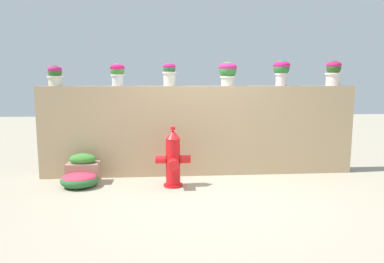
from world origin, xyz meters
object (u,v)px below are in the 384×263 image
at_px(potted_plant_5, 334,71).
at_px(fire_hydrant, 173,160).
at_px(flower_bush_left, 80,179).
at_px(potted_plant_4, 281,69).
at_px(potted_plant_0, 55,75).
at_px(potted_plant_3, 228,71).
at_px(planter_box, 83,169).
at_px(potted_plant_2, 169,72).
at_px(potted_plant_1, 117,72).

height_order(potted_plant_5, fire_hydrant, potted_plant_5).
bearing_deg(flower_bush_left, potted_plant_4, 11.21).
xyz_separation_m(potted_plant_0, potted_plant_3, (2.87, 0.00, 0.06)).
distance_m(potted_plant_0, flower_bush_left, 1.79).
relative_size(potted_plant_4, planter_box, 0.89).
distance_m(potted_plant_0, fire_hydrant, 2.41).
relative_size(potted_plant_4, flower_bush_left, 0.76).
xyz_separation_m(flower_bush_left, planter_box, (0.01, 0.22, 0.11)).
relative_size(potted_plant_2, flower_bush_left, 0.68).
height_order(potted_plant_3, flower_bush_left, potted_plant_3).
bearing_deg(potted_plant_4, potted_plant_3, -177.56).
bearing_deg(potted_plant_1, potted_plant_4, -0.16).
relative_size(potted_plant_0, potted_plant_3, 0.82).
bearing_deg(fire_hydrant, potted_plant_3, 36.36).
distance_m(potted_plant_2, potted_plant_3, 0.99).
bearing_deg(flower_bush_left, potted_plant_0, 126.87).
xyz_separation_m(potted_plant_2, potted_plant_5, (2.86, -0.05, 0.02)).
height_order(potted_plant_0, potted_plant_1, potted_plant_1).
xyz_separation_m(fire_hydrant, planter_box, (-1.43, 0.30, -0.19)).
xyz_separation_m(potted_plant_1, potted_plant_5, (3.73, -0.06, 0.02)).
bearing_deg(potted_plant_2, flower_bush_left, -154.57).
bearing_deg(potted_plant_2, potted_plant_5, -1.07).
bearing_deg(flower_bush_left, planter_box, 87.15).
distance_m(potted_plant_1, fire_hydrant, 1.79).
height_order(potted_plant_1, fire_hydrant, potted_plant_1).
height_order(potted_plant_1, planter_box, potted_plant_1).
relative_size(potted_plant_2, potted_plant_4, 0.89).
bearing_deg(potted_plant_1, fire_hydrant, -40.10).
bearing_deg(potted_plant_5, planter_box, -174.65).
height_order(potted_plant_0, planter_box, potted_plant_0).
relative_size(potted_plant_3, planter_box, 0.83).
bearing_deg(planter_box, flower_bush_left, -92.85).
bearing_deg(potted_plant_2, potted_plant_0, -178.53).
bearing_deg(fire_hydrant, potted_plant_5, 13.91).
bearing_deg(potted_plant_1, potted_plant_3, -1.49).
bearing_deg(potted_plant_3, fire_hydrant, -143.64).
distance_m(potted_plant_4, flower_bush_left, 3.82).
bearing_deg(fire_hydrant, potted_plant_0, 159.64).
relative_size(potted_plant_1, potted_plant_3, 0.92).
relative_size(potted_plant_1, flower_bush_left, 0.65).
xyz_separation_m(potted_plant_3, planter_box, (-2.39, -0.41, -1.56)).
height_order(potted_plant_0, potted_plant_3, potted_plant_3).
bearing_deg(potted_plant_5, fire_hydrant, -166.09).
distance_m(potted_plant_1, flower_bush_left, 1.86).
height_order(potted_plant_4, planter_box, potted_plant_4).
distance_m(potted_plant_1, potted_plant_2, 0.87).
xyz_separation_m(potted_plant_0, potted_plant_2, (1.87, 0.05, 0.04)).
bearing_deg(potted_plant_0, potted_plant_5, -0.07).
xyz_separation_m(potted_plant_5, flower_bush_left, (-4.27, -0.62, -1.67)).
relative_size(potted_plant_5, fire_hydrant, 0.47).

